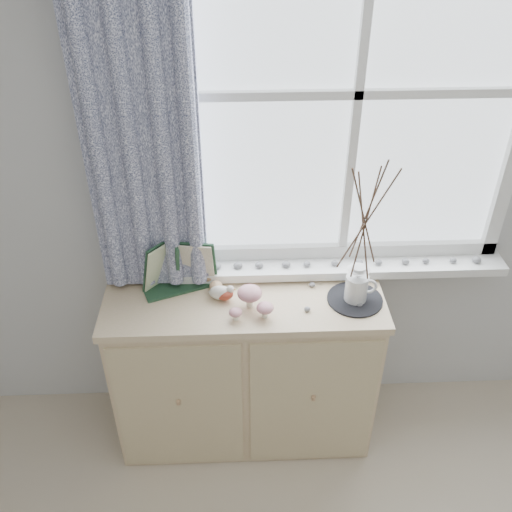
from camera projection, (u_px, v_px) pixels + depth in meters
The scene contains 8 objects.
sideboard at pixel (245, 368), 2.67m from camera, with size 1.20×0.45×0.85m.
botanical_book at pixel (177, 269), 2.39m from camera, with size 0.35×0.13×0.25m, color #1E3F28, non-canonical shape.
toadstool_cluster at pixel (252, 299), 2.33m from camera, with size 0.18×0.16×0.10m.
wooden_eggs at pixel (216, 286), 2.45m from camera, with size 0.14×0.17×0.07m.
songbird_figurine at pixel (221, 292), 2.40m from camera, with size 0.13×0.06×0.07m, color white, non-canonical shape.
crocheted_doily at pixel (355, 299), 2.41m from camera, with size 0.24×0.24×0.01m, color black.
twig_pitcher at pixel (366, 218), 2.18m from camera, with size 0.26×0.26×0.71m.
sideboard_pebbles at pixel (315, 294), 2.43m from camera, with size 0.33×0.22×0.02m.
Camera 1 is at (-0.18, -0.12, 2.40)m, focal length 40.00 mm.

